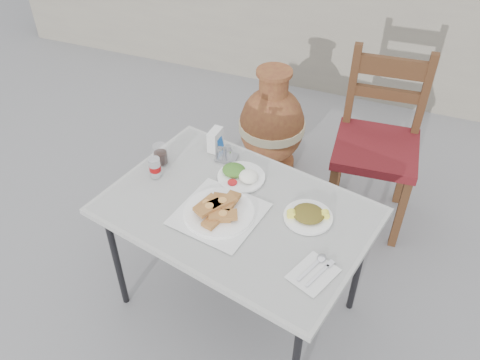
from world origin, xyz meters
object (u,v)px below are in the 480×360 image
at_px(cola_glass, 161,155).
at_px(napkin_holder, 215,140).
at_px(pide_plate, 219,209).
at_px(soda_can, 155,167).
at_px(chair, 377,142).
at_px(salad_chopped_plate, 308,215).
at_px(cafe_table, 237,216).
at_px(terracotta_urn, 272,126).
at_px(salad_rice_plate, 241,175).
at_px(condiment_caddy, 226,155).

height_order(cola_glass, napkin_holder, napkin_holder).
distance_m(pide_plate, soda_can, 0.41).
xyz_separation_m(soda_can, chair, (0.94, 0.89, -0.22)).
bearing_deg(salad_chopped_plate, cafe_table, -169.73).
distance_m(salad_chopped_plate, napkin_holder, 0.65).
bearing_deg(terracotta_urn, soda_can, -102.53).
bearing_deg(napkin_holder, cafe_table, -50.93).
relative_size(salad_chopped_plate, terracotta_urn, 0.28).
height_order(cafe_table, salad_chopped_plate, salad_chopped_plate).
bearing_deg(soda_can, pide_plate, -18.99).
distance_m(cafe_table, salad_rice_plate, 0.22).
bearing_deg(pide_plate, cola_glass, 150.40).
distance_m(salad_rice_plate, salad_chopped_plate, 0.40).
xyz_separation_m(salad_rice_plate, chair, (0.55, 0.76, -0.19)).
xyz_separation_m(cola_glass, chair, (0.96, 0.79, -0.21)).
bearing_deg(cola_glass, chair, 39.45).
relative_size(salad_rice_plate, chair, 0.22).
distance_m(pide_plate, cola_glass, 0.47).
distance_m(salad_rice_plate, condiment_caddy, 0.16).
relative_size(pide_plate, terracotta_urn, 0.53).
height_order(salad_chopped_plate, cola_glass, cola_glass).
height_order(salad_rice_plate, salad_chopped_plate, salad_rice_plate).
bearing_deg(napkin_holder, condiment_caddy, -30.19).
xyz_separation_m(cola_glass, terracotta_urn, (0.26, 0.98, -0.40)).
bearing_deg(napkin_holder, salad_rice_plate, -35.77).
height_order(napkin_holder, terracotta_urn, napkin_holder).
relative_size(salad_chopped_plate, condiment_caddy, 1.97).
xyz_separation_m(cafe_table, pide_plate, (-0.06, -0.06, 0.08)).
distance_m(pide_plate, terracotta_urn, 1.28).
height_order(cafe_table, salad_rice_plate, salad_rice_plate).
bearing_deg(chair, pide_plate, -122.77).
height_order(chair, terracotta_urn, chair).
xyz_separation_m(cafe_table, napkin_holder, (-0.26, 0.37, 0.11)).
distance_m(cola_glass, napkin_holder, 0.29).
relative_size(cafe_table, cola_glass, 12.97).
xyz_separation_m(cafe_table, soda_can, (-0.44, 0.07, 0.10)).
height_order(salad_rice_plate, chair, chair).
relative_size(cola_glass, napkin_holder, 0.89).
xyz_separation_m(soda_can, napkin_holder, (0.18, 0.30, 0.01)).
relative_size(soda_can, terracotta_urn, 0.13).
bearing_deg(cafe_table, cola_glass, 159.86).
relative_size(napkin_holder, condiment_caddy, 1.04).
height_order(cola_glass, chair, chair).
relative_size(salad_rice_plate, napkin_holder, 2.01).
bearing_deg(salad_rice_plate, terracotta_urn, 98.69).
bearing_deg(pide_plate, soda_can, 161.01).
bearing_deg(condiment_caddy, salad_rice_plate, -43.07).
bearing_deg(salad_rice_plate, salad_chopped_plate, -21.34).
bearing_deg(condiment_caddy, napkin_holder, 145.91).
xyz_separation_m(pide_plate, napkin_holder, (-0.20, 0.43, 0.02)).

